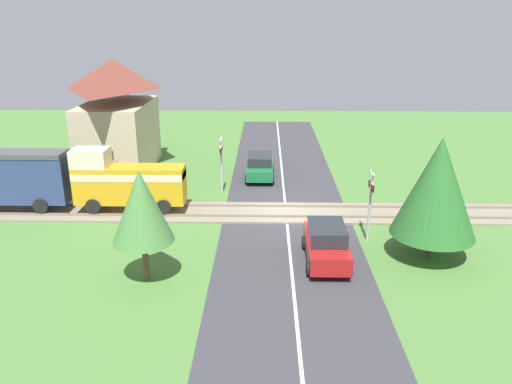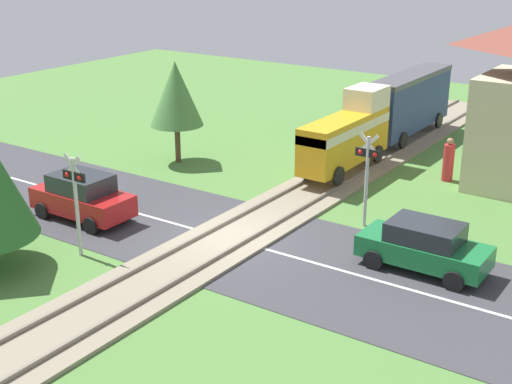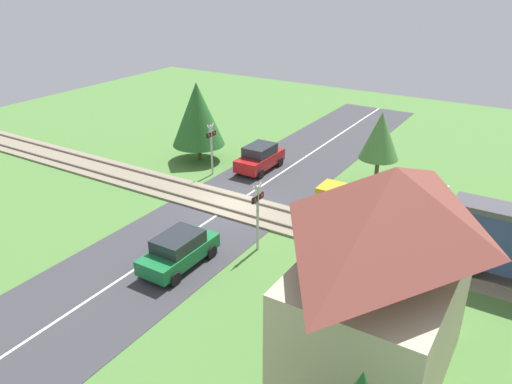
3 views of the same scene
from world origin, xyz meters
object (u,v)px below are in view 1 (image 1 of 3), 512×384
(car_near_crossing, at_px, (326,243))
(crossing_signal_east_approach, at_px, (221,158))
(train, at_px, (54,178))
(car_far_side, at_px, (260,166))
(pedestrian_by_station, at_px, (116,176))
(station_building, at_px, (117,117))
(crossing_signal_west_approach, at_px, (370,197))

(car_near_crossing, xyz_separation_m, crossing_signal_east_approach, (8.42, 5.02, 1.25))
(train, relative_size, car_far_side, 3.43)
(pedestrian_by_station, bearing_deg, train, 151.94)
(car_near_crossing, relative_size, station_building, 0.52)
(crossing_signal_west_approach, relative_size, pedestrian_by_station, 1.84)
(crossing_signal_west_approach, xyz_separation_m, pedestrian_by_station, (6.90, 13.43, -1.28))
(crossing_signal_west_approach, bearing_deg, car_near_crossing, 135.35)
(crossing_signal_west_approach, bearing_deg, car_far_side, 28.56)
(crossing_signal_west_approach, distance_m, crossing_signal_east_approach, 9.51)
(car_near_crossing, relative_size, car_far_side, 0.99)
(car_far_side, bearing_deg, crossing_signal_east_approach, 144.21)
(crossing_signal_west_approach, height_order, crossing_signal_east_approach, same)
(crossing_signal_east_approach, bearing_deg, crossing_signal_west_approach, -131.13)
(car_far_side, bearing_deg, train, 120.33)
(car_far_side, bearing_deg, pedestrian_by_station, 105.46)
(train, bearing_deg, station_building, -8.09)
(car_near_crossing, height_order, pedestrian_by_station, pedestrian_by_station)
(train, height_order, pedestrian_by_station, train)
(crossing_signal_east_approach, distance_m, pedestrian_by_station, 6.43)
(crossing_signal_east_approach, xyz_separation_m, station_building, (4.81, 7.15, 1.42))
(crossing_signal_east_approach, bearing_deg, train, 110.69)
(train, xyz_separation_m, crossing_signal_west_approach, (-3.13, -15.45, 0.23))
(car_far_side, height_order, crossing_signal_west_approach, crossing_signal_west_approach)
(car_far_side, relative_size, crossing_signal_east_approach, 1.15)
(station_building, distance_m, pedestrian_by_station, 5.05)
(train, bearing_deg, crossing_signal_east_approach, -69.31)
(train, bearing_deg, car_far_side, -59.67)
(crossing_signal_east_approach, bearing_deg, car_far_side, -35.79)
(car_far_side, xyz_separation_m, pedestrian_by_station, (-2.33, 8.41, 0.03))
(car_far_side, relative_size, pedestrian_by_station, 2.12)
(crossing_signal_east_approach, bearing_deg, pedestrian_by_station, 84.14)
(train, distance_m, crossing_signal_east_approach, 8.86)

